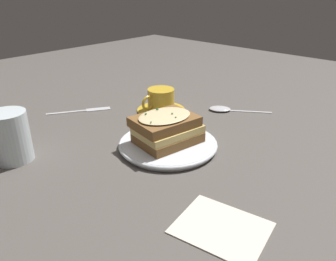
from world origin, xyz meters
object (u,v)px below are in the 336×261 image
(spoon, at_px, (223,109))
(dinner_plate, at_px, (168,144))
(sandwich, at_px, (167,129))
(fork, at_px, (87,110))
(water_glass, at_px, (11,137))
(napkin, at_px, (221,227))
(teacup_with_saucer, at_px, (161,102))

(spoon, bearing_deg, dinner_plate, 153.09)
(dinner_plate, bearing_deg, sandwich, -149.17)
(fork, bearing_deg, spoon, 74.20)
(spoon, bearing_deg, sandwich, 152.60)
(fork, xyz_separation_m, spoon, (0.30, 0.27, 0.00))
(dinner_plate, relative_size, spoon, 1.38)
(water_glass, bearing_deg, sandwich, 52.43)
(water_glass, height_order, spoon, water_glass)
(dinner_plate, distance_m, sandwich, 0.04)
(water_glass, bearing_deg, spoon, 73.02)
(dinner_plate, distance_m, fork, 0.33)
(fork, height_order, napkin, same)
(teacup_with_saucer, xyz_separation_m, water_glass, (-0.03, -0.42, 0.03))
(teacup_with_saucer, distance_m, napkin, 0.51)
(napkin, bearing_deg, sandwich, 150.18)
(dinner_plate, height_order, spoon, dinner_plate)
(water_glass, height_order, fork, water_glass)
(sandwich, height_order, water_glass, water_glass)
(water_glass, bearing_deg, fork, 115.62)
(spoon, bearing_deg, fork, 98.22)
(dinner_plate, relative_size, sandwich, 1.45)
(teacup_with_saucer, relative_size, water_glass, 1.31)
(napkin, bearing_deg, water_glass, -164.95)
(sandwich, bearing_deg, dinner_plate, 30.83)
(dinner_plate, xyz_separation_m, spoon, (-0.04, 0.28, -0.00))
(dinner_plate, bearing_deg, fork, 178.68)
(teacup_with_saucer, relative_size, napkin, 1.03)
(fork, bearing_deg, teacup_with_saucer, 73.84)
(dinner_plate, height_order, fork, dinner_plate)
(fork, distance_m, napkin, 0.60)
(sandwich, distance_m, water_glass, 0.33)
(sandwich, bearing_deg, water_glass, -127.57)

